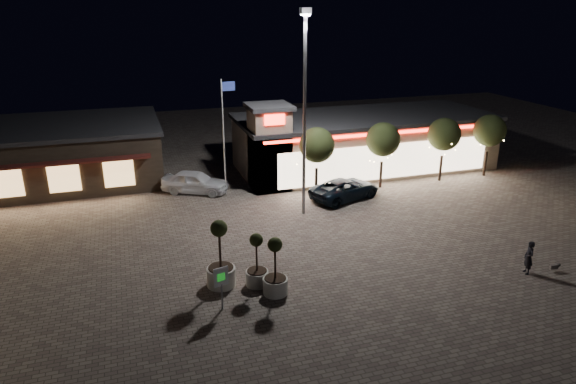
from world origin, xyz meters
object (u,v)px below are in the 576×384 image
object	(u,v)px
pedestrian	(529,258)
pickup_truck	(345,189)
planter_left	(221,266)
valet_sign	(221,280)
white_sedan	(195,182)
planter_mid	(275,276)

from	to	relation	value
pedestrian	pickup_truck	bearing A→B (deg)	-143.77
planter_left	valet_sign	bearing A→B (deg)	-99.85
planter_left	valet_sign	distance (m)	2.10
pedestrian	planter_left	distance (m)	15.02
white_sedan	valet_sign	size ratio (longest dim) A/B	2.30
valet_sign	planter_left	bearing A→B (deg)	80.15
pickup_truck	white_sedan	size ratio (longest dim) A/B	1.09
white_sedan	pedestrian	xyz separation A→B (m)	(13.91, -16.72, 0.06)
pickup_truck	valet_sign	distance (m)	15.23
planter_mid	planter_left	bearing A→B (deg)	146.10
pedestrian	planter_left	xyz separation A→B (m)	(-14.60, 3.50, 0.18)
planter_mid	white_sedan	bearing A→B (deg)	95.92
planter_left	white_sedan	bearing A→B (deg)	86.99
pickup_truck	planter_left	xyz separation A→B (m)	(-10.27, -8.86, 0.32)
white_sedan	planter_mid	xyz separation A→B (m)	(1.53, -14.72, 0.08)
white_sedan	planter_left	world-z (taller)	planter_left
white_sedan	pedestrian	bearing A→B (deg)	-112.61
pedestrian	planter_left	world-z (taller)	planter_left
white_sedan	valet_sign	world-z (taller)	valet_sign
pickup_truck	white_sedan	xyz separation A→B (m)	(-9.58, 4.36, 0.09)
planter_left	planter_mid	distance (m)	2.68
pedestrian	valet_sign	world-z (taller)	valet_sign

